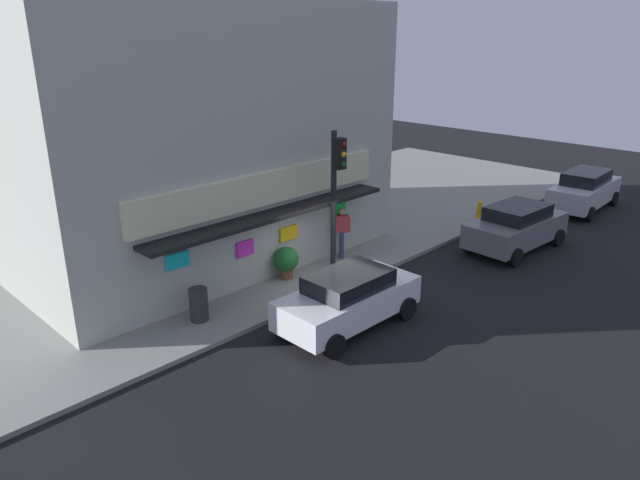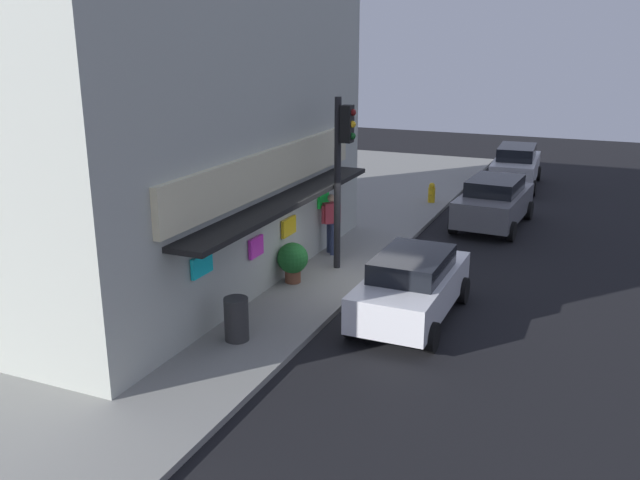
# 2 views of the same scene
# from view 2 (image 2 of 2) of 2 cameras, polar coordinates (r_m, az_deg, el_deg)

# --- Properties ---
(ground_plane) EXTENTS (59.37, 59.37, 0.00)m
(ground_plane) POSITION_cam_2_polar(r_m,az_deg,el_deg) (17.46, 3.60, -4.18)
(ground_plane) COLOR black
(sidewalk) EXTENTS (39.58, 11.94, 0.13)m
(sidewalk) POSITION_cam_2_polar(r_m,az_deg,el_deg) (20.11, -12.62, -1.49)
(sidewalk) COLOR gray
(sidewalk) RESTS_ON ground_plane
(corner_building) EXTENTS (12.26, 9.78, 8.36)m
(corner_building) POSITION_cam_2_polar(r_m,az_deg,el_deg) (18.79, -16.62, 10.22)
(corner_building) COLOR #ADB2A8
(corner_building) RESTS_ON sidewalk
(traffic_light) EXTENTS (0.32, 0.58, 4.59)m
(traffic_light) POSITION_cam_2_polar(r_m,az_deg,el_deg) (17.87, 1.82, 6.65)
(traffic_light) COLOR black
(traffic_light) RESTS_ON sidewalk
(fire_hydrant) EXTENTS (0.51, 0.27, 0.75)m
(fire_hydrant) POSITION_cam_2_polar(r_m,az_deg,el_deg) (26.17, 9.32, 3.92)
(fire_hydrant) COLOR gold
(fire_hydrant) RESTS_ON sidewalk
(trash_can) EXTENTS (0.51, 0.51, 0.93)m
(trash_can) POSITION_cam_2_polar(r_m,az_deg,el_deg) (14.31, -7.00, -6.58)
(trash_can) COLOR #2D2D2D
(trash_can) RESTS_ON sidewalk
(pedestrian) EXTENTS (0.48, 0.49, 1.76)m
(pedestrian) POSITION_cam_2_polar(r_m,az_deg,el_deg) (19.55, 0.94, 1.60)
(pedestrian) COLOR navy
(pedestrian) RESTS_ON sidewalk
(potted_plant_by_doorway) EXTENTS (0.80, 0.80, 1.05)m
(potted_plant_by_doorway) POSITION_cam_2_polar(r_m,az_deg,el_deg) (17.39, -2.30, -1.66)
(potted_plant_by_doorway) COLOR brown
(potted_plant_by_doorway) RESTS_ON sidewalk
(parked_car_white) EXTENTS (4.17, 2.00, 1.57)m
(parked_car_white) POSITION_cam_2_polar(r_m,az_deg,el_deg) (15.55, 7.68, -3.78)
(parked_car_white) COLOR silver
(parked_car_white) RESTS_ON ground_plane
(parked_car_silver) EXTENTS (4.66, 2.12, 1.74)m
(parked_car_silver) POSITION_cam_2_polar(r_m,az_deg,el_deg) (30.24, 16.06, 5.99)
(parked_car_silver) COLOR #B7B7BC
(parked_car_silver) RESTS_ON ground_plane
(parked_car_grey) EXTENTS (4.35, 2.28, 1.66)m
(parked_car_grey) POSITION_cam_2_polar(r_m,az_deg,el_deg) (23.64, 14.34, 3.13)
(parked_car_grey) COLOR slate
(parked_car_grey) RESTS_ON ground_plane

